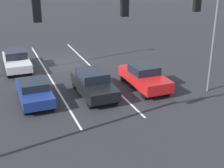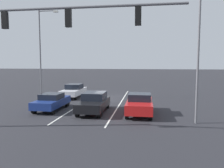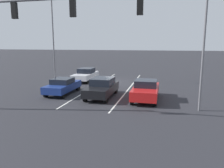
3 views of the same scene
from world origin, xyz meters
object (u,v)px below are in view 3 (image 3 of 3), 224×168
at_px(car_black_midlane_front, 102,87).
at_px(traffic_signal_gantry, 35,24).
at_px(car_navy_rightlane_front, 63,86).
at_px(car_red_leftlane_front, 146,90).
at_px(street_lamp_left_shoulder, 203,29).
at_px(street_lamp_right_shoulder, 55,34).
at_px(car_silver_rightlane_second, 86,74).

relative_size(car_black_midlane_front, traffic_signal_gantry, 0.35).
xyz_separation_m(car_navy_rightlane_front, traffic_signal_gantry, (-1.11, 5.39, 4.77)).
bearing_deg(car_red_leftlane_front, street_lamp_left_shoulder, 149.80).
bearing_deg(street_lamp_right_shoulder, car_silver_rightlane_second, -154.06).
distance_m(car_black_midlane_front, car_red_leftlane_front, 3.56).
distance_m(car_navy_rightlane_front, car_silver_rightlane_second, 6.75).
distance_m(car_black_midlane_front, car_silver_rightlane_second, 8.14).
bearing_deg(street_lamp_left_shoulder, car_black_midlane_front, -16.78).
bearing_deg(car_navy_rightlane_front, street_lamp_right_shoulder, -57.64).
bearing_deg(car_navy_rightlane_front, street_lamp_left_shoulder, 167.06).
distance_m(car_red_leftlane_front, street_lamp_left_shoulder, 6.02).
bearing_deg(street_lamp_left_shoulder, street_lamp_right_shoulder, -28.81).
distance_m(street_lamp_right_shoulder, street_lamp_left_shoulder, 16.10).
bearing_deg(traffic_signal_gantry, car_navy_rightlane_front, -78.38).
bearing_deg(car_silver_rightlane_second, car_red_leftlane_front, 136.71).
bearing_deg(street_lamp_right_shoulder, street_lamp_left_shoulder, 151.19).
height_order(car_navy_rightlane_front, street_lamp_right_shoulder, street_lamp_right_shoulder).
bearing_deg(car_silver_rightlane_second, street_lamp_right_shoulder, 25.94).
bearing_deg(street_lamp_right_shoulder, car_black_midlane_front, 141.30).
relative_size(car_red_leftlane_front, street_lamp_left_shoulder, 0.49).
distance_m(car_silver_rightlane_second, street_lamp_right_shoulder, 5.70).
xyz_separation_m(car_red_leftlane_front, car_silver_rightlane_second, (7.60, -7.16, -0.02)).
bearing_deg(traffic_signal_gantry, street_lamp_left_shoulder, -163.14).
distance_m(car_red_leftlane_front, street_lamp_right_shoulder, 12.87).
relative_size(street_lamp_right_shoulder, street_lamp_left_shoulder, 1.02).
height_order(car_black_midlane_front, traffic_signal_gantry, traffic_signal_gantry).
xyz_separation_m(car_red_leftlane_front, car_navy_rightlane_front, (7.23, -0.42, -0.07)).
distance_m(car_red_leftlane_front, car_navy_rightlane_front, 7.24).
distance_m(car_black_midlane_front, car_navy_rightlane_front, 3.68).
bearing_deg(car_red_leftlane_front, street_lamp_right_shoulder, -28.34).
bearing_deg(street_lamp_right_shoulder, car_red_leftlane_front, 151.66).
relative_size(car_black_midlane_front, car_navy_rightlane_front, 1.07).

